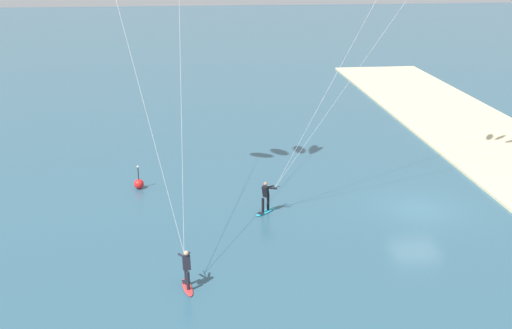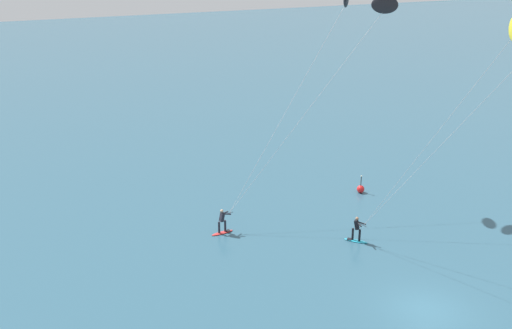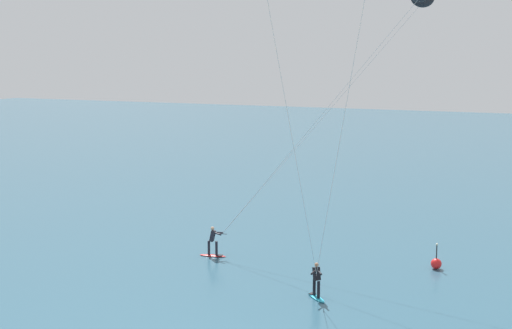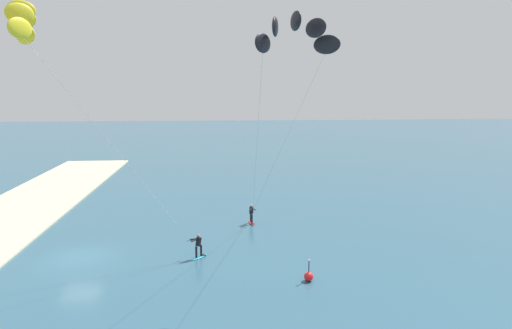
{
  "view_description": "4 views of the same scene",
  "coord_description": "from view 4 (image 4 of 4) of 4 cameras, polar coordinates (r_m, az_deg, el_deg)",
  "views": [
    {
      "loc": [
        -30.48,
        11.91,
        13.25
      ],
      "look_at": [
        -5.32,
        9.18,
        4.62
      ],
      "focal_mm": 45.56,
      "sensor_mm": 36.0,
      "label": 1
    },
    {
      "loc": [
        -18.4,
        -23.18,
        18.62
      ],
      "look_at": [
        -4.88,
        11.67,
        4.61
      ],
      "focal_mm": 44.98,
      "sensor_mm": 36.0,
      "label": 2
    },
    {
      "loc": [
        10.48,
        -21.28,
        11.0
      ],
      "look_at": [
        -3.85,
        10.91,
        5.51
      ],
      "focal_mm": 49.51,
      "sensor_mm": 36.0,
      "label": 3
    },
    {
      "loc": [
        29.75,
        9.66,
        11.63
      ],
      "look_at": [
        -5.21,
        12.42,
        5.41
      ],
      "focal_mm": 31.59,
      "sensor_mm": 36.0,
      "label": 4
    }
  ],
  "objects": [
    {
      "name": "ground_plane",
      "position": [
        33.37,
        -21.44,
        -11.07
      ],
      "size": [
        240.0,
        240.0,
        0.0
      ],
      "primitive_type": "plane",
      "color": "#2D566B"
    },
    {
      "name": "kitesurfer_mid_water",
      "position": [
        27.06,
        4.68,
        14.93
      ],
      "size": [
        12.47,
        5.18,
        15.74
      ],
      "color": "red",
      "rests_on": "ground"
    },
    {
      "name": "marker_buoy",
      "position": [
        28.02,
        6.69,
        -13.88
      ],
      "size": [
        0.56,
        0.56,
        1.38
      ],
      "color": "red",
      "rests_on": "ground"
    },
    {
      "name": "kitesurfer_nearshore",
      "position": [
        28.56,
        -26.45,
        14.47
      ],
      "size": [
        5.97,
        11.02,
        16.15
      ],
      "color": "#23ADD1",
      "rests_on": "ground"
    }
  ]
}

